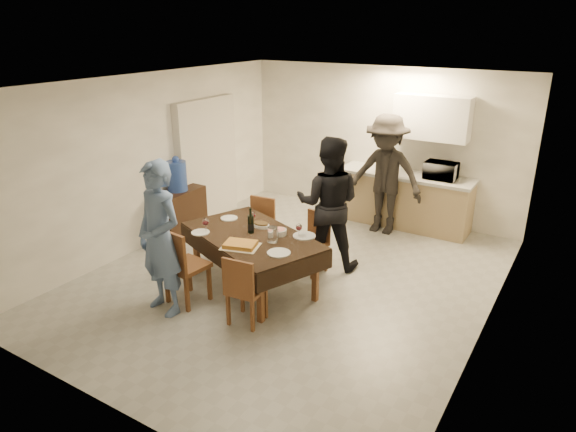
% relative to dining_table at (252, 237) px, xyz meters
% --- Properties ---
extents(floor, '(5.00, 6.00, 0.02)m').
position_rel_dining_table_xyz_m(floor, '(0.33, 0.44, -0.69)').
color(floor, '#A2A29D').
rests_on(floor, ground).
extents(ceiling, '(5.00, 6.00, 0.02)m').
position_rel_dining_table_xyz_m(ceiling, '(0.33, 0.44, 1.91)').
color(ceiling, white).
rests_on(ceiling, wall_back).
extents(wall_back, '(5.00, 0.02, 2.60)m').
position_rel_dining_table_xyz_m(wall_back, '(0.33, 3.44, 0.61)').
color(wall_back, white).
rests_on(wall_back, floor).
extents(wall_front, '(5.00, 0.02, 2.60)m').
position_rel_dining_table_xyz_m(wall_front, '(0.33, -2.56, 0.61)').
color(wall_front, white).
rests_on(wall_front, floor).
extents(wall_left, '(0.02, 6.00, 2.60)m').
position_rel_dining_table_xyz_m(wall_left, '(-2.17, 0.44, 0.61)').
color(wall_left, white).
rests_on(wall_left, floor).
extents(wall_right, '(0.02, 6.00, 2.60)m').
position_rel_dining_table_xyz_m(wall_right, '(2.83, 0.44, 0.61)').
color(wall_right, white).
rests_on(wall_right, floor).
extents(stub_partition, '(0.15, 1.40, 2.10)m').
position_rel_dining_table_xyz_m(stub_partition, '(-2.09, 1.64, 0.36)').
color(stub_partition, beige).
rests_on(stub_partition, floor).
extents(kitchen_base_cabinet, '(2.20, 0.60, 0.86)m').
position_rel_dining_table_xyz_m(kitchen_base_cabinet, '(0.93, 3.12, -0.26)').
color(kitchen_base_cabinet, tan).
rests_on(kitchen_base_cabinet, floor).
extents(kitchen_worktop, '(2.24, 0.64, 0.05)m').
position_rel_dining_table_xyz_m(kitchen_worktop, '(0.93, 3.12, 0.19)').
color(kitchen_worktop, '#B1B2AC').
rests_on(kitchen_worktop, kitchen_base_cabinet).
extents(upper_cabinet, '(1.20, 0.34, 0.70)m').
position_rel_dining_table_xyz_m(upper_cabinet, '(1.23, 3.26, 1.16)').
color(upper_cabinet, white).
rests_on(upper_cabinet, wall_back).
extents(dining_table, '(2.14, 1.70, 0.73)m').
position_rel_dining_table_xyz_m(dining_table, '(0.00, 0.00, 0.00)').
color(dining_table, black).
rests_on(dining_table, floor).
extents(chair_near_left, '(0.50, 0.50, 0.54)m').
position_rel_dining_table_xyz_m(chair_near_left, '(-0.45, -0.84, -0.09)').
color(chair_near_left, brown).
rests_on(chair_near_left, floor).
extents(chair_near_right, '(0.43, 0.43, 0.47)m').
position_rel_dining_table_xyz_m(chair_near_right, '(0.45, -0.83, -0.17)').
color(chair_near_right, brown).
rests_on(chair_near_right, floor).
extents(chair_far_left, '(0.44, 0.44, 0.48)m').
position_rel_dining_table_xyz_m(chair_far_left, '(-0.45, 0.67, -0.15)').
color(chair_far_left, brown).
rests_on(chair_far_left, floor).
extents(chair_far_right, '(0.44, 0.45, 0.46)m').
position_rel_dining_table_xyz_m(chair_far_right, '(0.45, 0.67, -0.18)').
color(chair_far_right, brown).
rests_on(chair_far_right, floor).
extents(console, '(0.43, 0.85, 0.79)m').
position_rel_dining_table_xyz_m(console, '(-1.95, 0.74, -0.30)').
color(console, black).
rests_on(console, floor).
extents(water_jug, '(0.31, 0.31, 0.47)m').
position_rel_dining_table_xyz_m(water_jug, '(-1.95, 0.74, 0.33)').
color(water_jug, blue).
rests_on(water_jug, console).
extents(wine_bottle, '(0.08, 0.08, 0.33)m').
position_rel_dining_table_xyz_m(wine_bottle, '(-0.05, 0.05, 0.20)').
color(wine_bottle, black).
rests_on(wine_bottle, dining_table).
extents(water_pitcher, '(0.13, 0.13, 0.19)m').
position_rel_dining_table_xyz_m(water_pitcher, '(0.35, -0.05, 0.13)').
color(water_pitcher, white).
rests_on(water_pitcher, dining_table).
extents(savoury_tart, '(0.52, 0.44, 0.06)m').
position_rel_dining_table_xyz_m(savoury_tart, '(0.10, -0.38, 0.06)').
color(savoury_tart, gold).
rests_on(savoury_tart, dining_table).
extents(salad_bowl, '(0.19, 0.19, 0.07)m').
position_rel_dining_table_xyz_m(salad_bowl, '(0.30, 0.18, 0.07)').
color(salad_bowl, silver).
rests_on(salad_bowl, dining_table).
extents(mushroom_dish, '(0.22, 0.22, 0.04)m').
position_rel_dining_table_xyz_m(mushroom_dish, '(-0.05, 0.28, 0.05)').
color(mushroom_dish, silver).
rests_on(mushroom_dish, dining_table).
extents(wine_glass_a, '(0.09, 0.09, 0.20)m').
position_rel_dining_table_xyz_m(wine_glass_a, '(-0.55, -0.25, 0.13)').
color(wine_glass_a, white).
rests_on(wine_glass_a, dining_table).
extents(wine_glass_b, '(0.08, 0.08, 0.18)m').
position_rel_dining_table_xyz_m(wine_glass_b, '(0.55, 0.25, 0.12)').
color(wine_glass_b, white).
rests_on(wine_glass_b, dining_table).
extents(wine_glass_c, '(0.08, 0.08, 0.18)m').
position_rel_dining_table_xyz_m(wine_glass_c, '(-0.20, 0.30, 0.13)').
color(wine_glass_c, white).
rests_on(wine_glass_c, dining_table).
extents(plate_near_left, '(0.24, 0.24, 0.01)m').
position_rel_dining_table_xyz_m(plate_near_left, '(-0.60, -0.30, 0.04)').
color(plate_near_left, silver).
rests_on(plate_near_left, dining_table).
extents(plate_near_right, '(0.28, 0.28, 0.02)m').
position_rel_dining_table_xyz_m(plate_near_right, '(0.60, -0.30, 0.04)').
color(plate_near_right, silver).
rests_on(plate_near_right, dining_table).
extents(plate_far_left, '(0.23, 0.23, 0.01)m').
position_rel_dining_table_xyz_m(plate_far_left, '(-0.60, 0.30, 0.04)').
color(plate_far_left, silver).
rests_on(plate_far_left, dining_table).
extents(plate_far_right, '(0.29, 0.29, 0.02)m').
position_rel_dining_table_xyz_m(plate_far_right, '(0.60, 0.30, 0.04)').
color(plate_far_right, silver).
rests_on(plate_far_right, dining_table).
extents(microwave, '(0.50, 0.34, 0.28)m').
position_rel_dining_table_xyz_m(microwave, '(1.50, 3.12, 0.35)').
color(microwave, white).
rests_on(microwave, kitchen_worktop).
extents(person_near, '(0.74, 0.55, 1.86)m').
position_rel_dining_table_xyz_m(person_near, '(-0.55, -1.05, 0.24)').
color(person_near, '#5570A1').
rests_on(person_near, floor).
extents(person_far, '(1.10, 0.98, 1.87)m').
position_rel_dining_table_xyz_m(person_far, '(0.55, 1.05, 0.24)').
color(person_far, black).
rests_on(person_far, floor).
extents(person_kitchen, '(1.26, 0.72, 1.95)m').
position_rel_dining_table_xyz_m(person_kitchen, '(0.74, 2.67, 0.28)').
color(person_kitchen, black).
rests_on(person_kitchen, floor).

